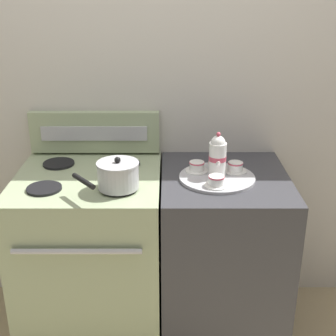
{
  "coord_description": "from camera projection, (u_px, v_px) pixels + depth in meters",
  "views": [
    {
      "loc": [
        0.08,
        -2.04,
        1.76
      ],
      "look_at": [
        0.08,
        -0.09,
        0.96
      ],
      "focal_mm": 50.0,
      "sensor_mm": 36.0,
      "label": 1
    }
  ],
  "objects": [
    {
      "name": "ground_plane",
      "position": [
        153.0,
        325.0,
        2.55
      ],
      "size": [
        6.0,
        6.0,
        0.0
      ],
      "primitive_type": "plane",
      "color": "tan"
    },
    {
      "name": "wall_back",
      "position": [
        152.0,
        112.0,
        2.46
      ],
      "size": [
        6.0,
        0.05,
        2.2
      ],
      "color": "beige",
      "rests_on": "ground"
    },
    {
      "name": "stove",
      "position": [
        92.0,
        256.0,
        2.38
      ],
      "size": [
        0.69,
        0.69,
        0.89
      ],
      "color": "#9EAD84",
      "rests_on": "ground"
    },
    {
      "name": "control_panel",
      "position": [
        94.0,
        132.0,
        2.46
      ],
      "size": [
        0.68,
        0.05,
        0.22
      ],
      "color": "#9EAD84",
      "rests_on": "stove"
    },
    {
      "name": "side_counter",
      "position": [
        220.0,
        256.0,
        2.39
      ],
      "size": [
        0.61,
        0.66,
        0.88
      ],
      "color": "#38383D",
      "rests_on": "ground"
    },
    {
      "name": "saucepan",
      "position": [
        116.0,
        175.0,
        2.05
      ],
      "size": [
        0.29,
        0.27,
        0.14
      ],
      "color": "#B7B7BC",
      "rests_on": "stove"
    },
    {
      "name": "serving_tray",
      "position": [
        216.0,
        178.0,
        2.19
      ],
      "size": [
        0.36,
        0.36,
        0.01
      ],
      "color": "#B2B2B7",
      "rests_on": "side_counter"
    },
    {
      "name": "teapot",
      "position": [
        216.0,
        156.0,
        2.15
      ],
      "size": [
        0.08,
        0.13,
        0.21
      ],
      "color": "white",
      "rests_on": "serving_tray"
    },
    {
      "name": "teacup_left",
      "position": [
        196.0,
        167.0,
        2.23
      ],
      "size": [
        0.11,
        0.11,
        0.05
      ],
      "color": "white",
      "rests_on": "serving_tray"
    },
    {
      "name": "teacup_right",
      "position": [
        234.0,
        167.0,
        2.23
      ],
      "size": [
        0.11,
        0.11,
        0.05
      ],
      "color": "white",
      "rests_on": "serving_tray"
    },
    {
      "name": "teacup_front",
      "position": [
        215.0,
        181.0,
        2.07
      ],
      "size": [
        0.11,
        0.11,
        0.05
      ],
      "color": "white",
      "rests_on": "serving_tray"
    },
    {
      "name": "creamer_jug",
      "position": [
        215.0,
        162.0,
        2.26
      ],
      "size": [
        0.07,
        0.07,
        0.06
      ],
      "color": "white",
      "rests_on": "serving_tray"
    }
  ]
}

